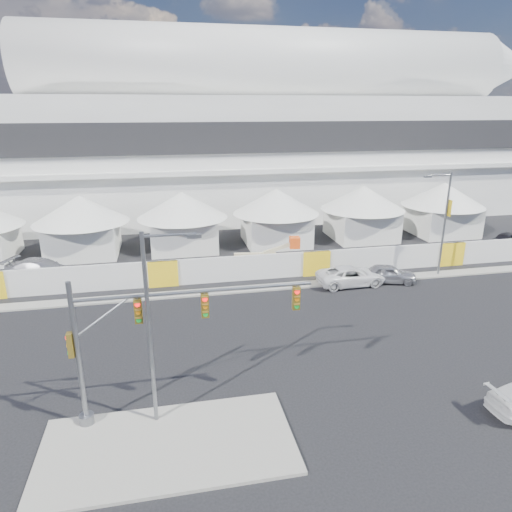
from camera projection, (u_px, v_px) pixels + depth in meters
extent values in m
plane|color=black|center=(293.00, 387.00, 22.10)|extent=(160.00, 160.00, 0.00)
cube|color=gray|center=(168.00, 446.00, 18.15)|extent=(10.00, 5.00, 0.15)
cube|color=gray|center=(486.00, 271.00, 37.48)|extent=(80.00, 1.20, 0.12)
cube|color=silver|center=(266.00, 153.00, 60.51)|extent=(80.00, 24.00, 14.00)
cube|color=black|center=(291.00, 137.00, 48.32)|extent=(68.00, 0.30, 3.20)
cube|color=silver|center=(291.00, 171.00, 49.18)|extent=(72.00, 0.80, 0.50)
cylinder|color=silver|center=(270.00, 64.00, 55.27)|extent=(57.60, 8.40, 8.40)
cylinder|color=silver|center=(286.00, 68.00, 55.78)|extent=(51.60, 6.80, 6.80)
cylinder|color=silver|center=(301.00, 72.00, 56.29)|extent=(45.60, 5.20, 5.20)
cone|color=silver|center=(507.00, 66.00, 61.38)|extent=(8.00, 7.60, 7.60)
cube|color=silver|center=(84.00, 238.00, 41.52)|extent=(6.00, 6.00, 3.00)
cone|color=silver|center=(80.00, 209.00, 40.67)|extent=(8.40, 8.40, 2.40)
cube|color=silver|center=(183.00, 233.00, 43.21)|extent=(6.00, 6.00, 3.00)
cone|color=silver|center=(182.00, 205.00, 42.37)|extent=(8.40, 8.40, 2.40)
cube|color=silver|center=(276.00, 228.00, 44.91)|extent=(6.00, 6.00, 3.00)
cone|color=silver|center=(276.00, 201.00, 44.06)|extent=(8.40, 8.40, 2.40)
cube|color=silver|center=(361.00, 224.00, 46.60)|extent=(6.00, 6.00, 3.00)
cone|color=silver|center=(363.00, 197.00, 45.76)|extent=(8.40, 8.40, 2.40)
cube|color=silver|center=(440.00, 219.00, 48.30)|extent=(6.00, 6.00, 3.00)
cone|color=silver|center=(444.00, 194.00, 47.45)|extent=(8.40, 8.40, 2.40)
cube|color=silver|center=(316.00, 263.00, 36.41)|extent=(70.00, 0.25, 2.00)
imported|color=#A9A9AD|center=(389.00, 274.00, 35.00)|extent=(2.82, 4.40, 1.39)
imported|color=white|center=(351.00, 276.00, 34.48)|extent=(2.54, 5.26, 1.45)
imported|color=black|center=(507.00, 239.00, 44.31)|extent=(3.31, 4.26, 1.36)
imported|color=#B7B6BB|center=(42.00, 270.00, 35.43)|extent=(4.24, 6.13, 1.65)
cylinder|color=slate|center=(78.00, 356.00, 18.35)|extent=(0.21, 0.21, 6.42)
cylinder|color=slate|center=(87.00, 419.00, 19.29)|extent=(0.62, 0.62, 0.40)
cylinder|color=slate|center=(197.00, 292.00, 18.51)|extent=(9.70, 0.14, 0.14)
cube|color=#594714|center=(138.00, 311.00, 18.27)|extent=(0.32, 0.22, 1.05)
cube|color=#594714|center=(205.00, 306.00, 18.77)|extent=(0.32, 0.22, 1.05)
cube|color=#594714|center=(296.00, 298.00, 19.51)|extent=(0.32, 0.22, 1.05)
cube|color=#594714|center=(71.00, 345.00, 18.14)|extent=(0.22, 0.32, 1.05)
cylinder|color=slate|center=(150.00, 332.00, 18.27)|extent=(0.17, 0.17, 8.34)
cylinder|color=slate|center=(169.00, 235.00, 17.22)|extent=(2.04, 0.11, 0.11)
cube|color=slate|center=(194.00, 236.00, 17.42)|extent=(0.56, 0.23, 0.14)
cylinder|color=slate|center=(444.00, 226.00, 35.39)|extent=(0.16, 0.16, 8.22)
cylinder|color=slate|center=(439.00, 175.00, 33.97)|extent=(2.01, 0.11, 0.11)
cube|color=slate|center=(428.00, 177.00, 33.83)|extent=(0.55, 0.23, 0.14)
cube|color=yellow|center=(449.00, 208.00, 35.01)|extent=(0.03, 0.55, 1.28)
cube|color=#F65317|center=(242.00, 270.00, 36.40)|extent=(3.30, 1.82, 0.96)
cube|color=beige|center=(255.00, 254.00, 36.21)|extent=(3.32, 0.76, 0.31)
cube|color=beige|center=(278.00, 246.00, 36.40)|extent=(2.58, 0.62, 1.06)
cube|color=#F65317|center=(293.00, 240.00, 36.50)|extent=(0.89, 0.89, 0.87)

